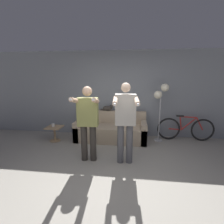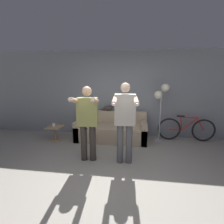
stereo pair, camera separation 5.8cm
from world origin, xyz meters
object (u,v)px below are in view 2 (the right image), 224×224
at_px(couch, 111,131).
at_px(floor_lamp, 162,95).
at_px(side_table, 55,130).
at_px(cup, 54,125).
at_px(cat, 108,108).
at_px(bicycle, 186,129).
at_px(person_left, 87,119).
at_px(person_right, 125,118).

xyz_separation_m(couch, floor_lamp, (1.39, 0.09, 1.06)).
height_order(side_table, cup, cup).
bearing_deg(cup, cat, 21.95).
bearing_deg(bicycle, cat, 178.25).
bearing_deg(side_table, person_left, -38.84).
height_order(person_left, bicycle, person_left).
height_order(couch, person_right, person_right).
relative_size(person_right, cup, 20.51).
height_order(person_left, floor_lamp, floor_lamp).
bearing_deg(person_left, bicycle, 28.12).
distance_m(person_right, side_table, 2.42).
bearing_deg(bicycle, floor_lamp, -169.49).
relative_size(couch, floor_lamp, 1.23).
relative_size(cat, floor_lamp, 0.24).
height_order(cat, side_table, cat).
height_order(person_right, bicycle, person_right).
distance_m(cat, side_table, 1.69).
xyz_separation_m(person_left, side_table, (-1.28, 1.03, -0.65)).
distance_m(person_right, cup, 2.42).
distance_m(cup, bicycle, 3.83).
relative_size(couch, side_table, 4.69).
relative_size(cat, bicycle, 0.25).
xyz_separation_m(person_right, floor_lamp, (0.91, 1.44, 0.34)).
bearing_deg(cat, cup, -158.05).
relative_size(cup, bicycle, 0.05).
xyz_separation_m(floor_lamp, side_table, (-2.99, -0.41, -1.02)).
xyz_separation_m(couch, side_table, (-1.60, -0.32, 0.03)).
bearing_deg(person_right, couch, 105.59).
height_order(floor_lamp, bicycle, floor_lamp).
bearing_deg(couch, floor_lamp, 3.77).
bearing_deg(side_table, couch, 11.32).
distance_m(floor_lamp, side_table, 3.19).
xyz_separation_m(floor_lamp, cup, (-3.03, -0.39, -0.86)).
bearing_deg(side_table, cat, 23.08).
distance_m(person_left, floor_lamp, 2.27).
xyz_separation_m(floor_lamp, bicycle, (0.76, 0.14, -0.99)).
height_order(couch, floor_lamp, floor_lamp).
xyz_separation_m(cat, side_table, (-1.46, -0.62, -0.59)).
distance_m(person_right, bicycle, 2.39).
distance_m(cat, bicycle, 2.36).
height_order(couch, bicycle, couch).
bearing_deg(couch, bicycle, 6.18).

